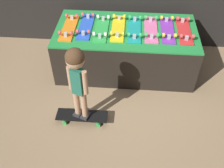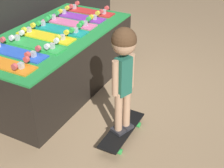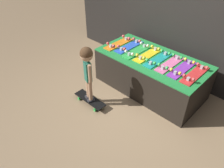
# 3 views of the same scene
# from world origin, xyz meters

# --- Properties ---
(ground_plane) EXTENTS (16.00, 16.00, 0.00)m
(ground_plane) POSITION_xyz_m (0.00, 0.00, 0.00)
(ground_plane) COLOR #9E7F5B
(display_rack) EXTENTS (1.88, 0.95, 0.64)m
(display_rack) POSITION_xyz_m (0.00, 0.56, 0.32)
(display_rack) COLOR black
(display_rack) RESTS_ON ground_plane
(skateboard_orange_on_rack) EXTENTS (0.17, 0.65, 0.09)m
(skateboard_orange_on_rack) POSITION_xyz_m (-0.76, 0.53, 0.66)
(skateboard_orange_on_rack) COLOR orange
(skateboard_orange_on_rack) RESTS_ON display_rack
(skateboard_blue_on_rack) EXTENTS (0.17, 0.65, 0.09)m
(skateboard_blue_on_rack) POSITION_xyz_m (-0.54, 0.58, 0.66)
(skateboard_blue_on_rack) COLOR blue
(skateboard_blue_on_rack) RESTS_ON display_rack
(skateboard_green_on_rack) EXTENTS (0.17, 0.65, 0.09)m
(skateboard_green_on_rack) POSITION_xyz_m (-0.33, 0.54, 0.66)
(skateboard_green_on_rack) COLOR green
(skateboard_green_on_rack) RESTS_ON display_rack
(skateboard_yellow_on_rack) EXTENTS (0.17, 0.65, 0.09)m
(skateboard_yellow_on_rack) POSITION_xyz_m (-0.11, 0.57, 0.66)
(skateboard_yellow_on_rack) COLOR yellow
(skateboard_yellow_on_rack) RESTS_ON display_rack
(skateboard_teal_on_rack) EXTENTS (0.17, 0.65, 0.09)m
(skateboard_teal_on_rack) POSITION_xyz_m (0.11, 0.55, 0.66)
(skateboard_teal_on_rack) COLOR teal
(skateboard_teal_on_rack) RESTS_ON display_rack
(skateboard_pink_on_rack) EXTENTS (0.17, 0.65, 0.09)m
(skateboard_pink_on_rack) POSITION_xyz_m (0.33, 0.57, 0.66)
(skateboard_pink_on_rack) COLOR pink
(skateboard_pink_on_rack) RESTS_ON display_rack
(skateboard_purple_on_rack) EXTENTS (0.17, 0.65, 0.09)m
(skateboard_purple_on_rack) POSITION_xyz_m (0.54, 0.58, 0.66)
(skateboard_purple_on_rack) COLOR purple
(skateboard_purple_on_rack) RESTS_ON display_rack
(skateboard_red_on_rack) EXTENTS (0.17, 0.65, 0.09)m
(skateboard_red_on_rack) POSITION_xyz_m (0.76, 0.57, 0.66)
(skateboard_red_on_rack) COLOR red
(skateboard_red_on_rack) RESTS_ON display_rack
(skateboard_on_floor) EXTENTS (0.61, 0.18, 0.09)m
(skateboard_on_floor) POSITION_xyz_m (-0.47, -0.49, 0.07)
(skateboard_on_floor) COLOR black
(skateboard_on_floor) RESTS_ON ground_plane
(child) EXTENTS (0.22, 0.20, 0.97)m
(child) POSITION_xyz_m (-0.47, -0.49, 0.77)
(child) COLOR #2D2D33
(child) RESTS_ON skateboard_on_floor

